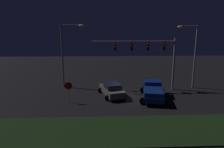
% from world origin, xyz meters
% --- Properties ---
extents(ground_plane, '(80.00, 80.00, 0.00)m').
position_xyz_m(ground_plane, '(0.00, 0.00, 0.00)').
color(ground_plane, black).
extents(grass_median, '(26.68, 4.77, 0.10)m').
position_xyz_m(grass_median, '(0.00, -7.89, 0.05)').
color(grass_median, black).
rests_on(grass_median, ground_plane).
extents(pickup_truck, '(3.58, 5.69, 1.80)m').
position_xyz_m(pickup_truck, '(2.96, -0.73, 1.00)').
color(pickup_truck, navy).
rests_on(pickup_truck, ground_plane).
extents(car_sedan, '(3.22, 4.72, 1.51)m').
position_xyz_m(car_sedan, '(-1.51, 0.32, 0.74)').
color(car_sedan, '#514C47').
rests_on(car_sedan, ground_plane).
extents(traffic_signal_gantry, '(10.32, 0.56, 6.50)m').
position_xyz_m(traffic_signal_gantry, '(3.03, 2.70, 5.03)').
color(traffic_signal_gantry, slate).
rests_on(traffic_signal_gantry, ground_plane).
extents(street_lamp_left, '(3.01, 0.44, 8.28)m').
position_xyz_m(street_lamp_left, '(-7.16, 4.44, 5.24)').
color(street_lamp_left, slate).
rests_on(street_lamp_left, ground_plane).
extents(street_lamp_right, '(2.67, 0.44, 8.11)m').
position_xyz_m(street_lamp_right, '(8.80, 3.35, 5.12)').
color(street_lamp_right, slate).
rests_on(street_lamp_right, ground_plane).
extents(stop_sign, '(0.76, 0.08, 2.23)m').
position_xyz_m(stop_sign, '(-6.05, -1.74, 1.56)').
color(stop_sign, slate).
rests_on(stop_sign, ground_plane).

